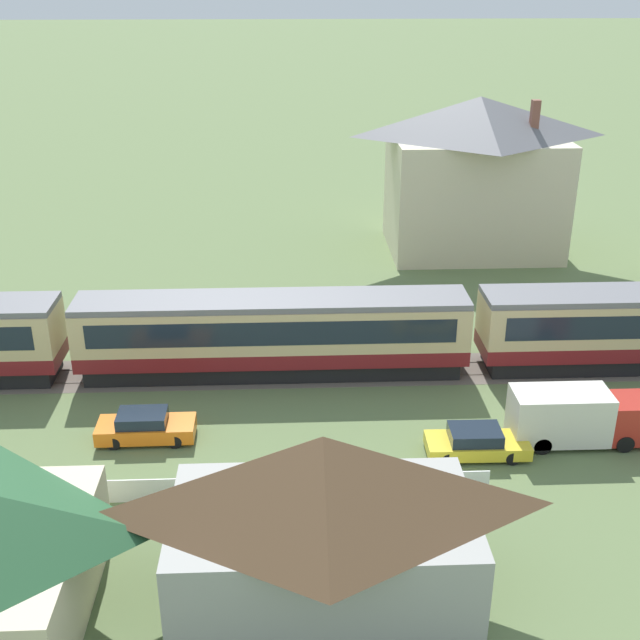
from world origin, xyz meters
TOP-DOWN VIEW (x-y plane):
  - passenger_train at (-10.33, 0.30)m, footprint 83.04×3.11m
  - railway_track at (-14.57, 0.30)m, footprint 126.93×3.60m
  - station_house_grey_roof at (-6.45, 19.80)m, footprint 13.10×9.49m
  - cottage_brown_roof at (-19.22, -15.94)m, footprint 10.79×6.07m
  - picket_fence_front at (-30.13, -10.60)m, footprint 35.82×0.06m
  - parked_car_orange at (-26.75, -5.96)m, footprint 4.39×1.79m
  - parked_car_yellow at (-12.12, -7.82)m, footprint 4.48×1.89m
  - delivery_truck_red at (-7.51, -6.99)m, footprint 6.15×2.03m

SIDE VIEW (x-z plane):
  - railway_track at x=-14.57m, z-range -0.01..0.03m
  - picket_fence_front at x=-30.13m, z-range 0.00..1.05m
  - parked_car_yellow at x=-12.12m, z-range -0.04..1.26m
  - parked_car_orange at x=-26.75m, z-range -0.04..1.34m
  - delivery_truck_red at x=-7.51m, z-range 0.03..2.58m
  - passenger_train at x=-10.33m, z-range 0.23..4.49m
  - cottage_brown_roof at x=-19.22m, z-range 0.12..6.34m
  - station_house_grey_roof at x=-6.45m, z-range 0.17..11.40m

